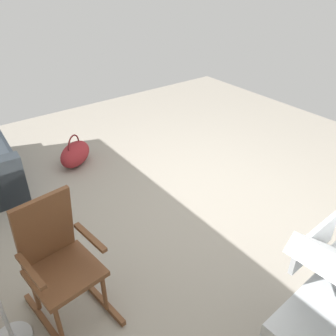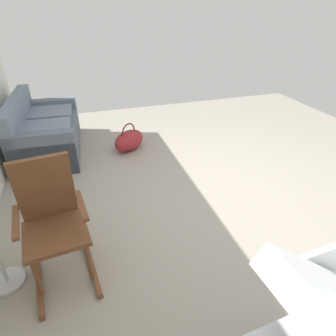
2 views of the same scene
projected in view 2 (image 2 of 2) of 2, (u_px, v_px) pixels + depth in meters
name	position (u px, v px, depth m)	size (l,w,h in m)	color
ground_plane	(213.00, 196.00, 3.42)	(6.94, 6.94, 0.00)	gray
couch	(46.00, 133.00, 4.28)	(1.64, 0.93, 0.85)	slate
rocking_chair	(53.00, 222.00, 2.26)	(0.81, 0.56, 1.05)	brown
duffel_bag	(129.00, 140.00, 4.41)	(0.60, 0.64, 0.43)	maroon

